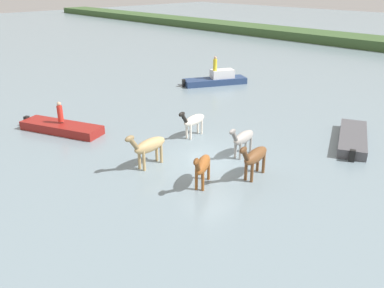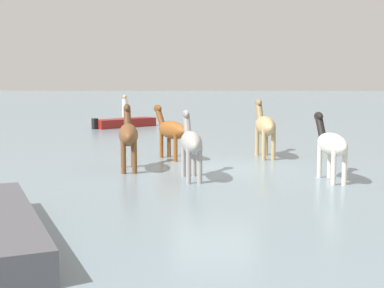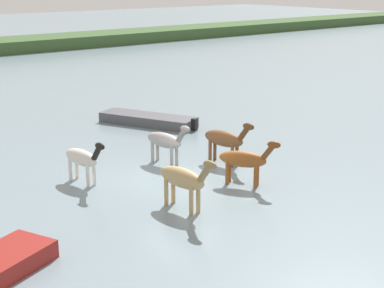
# 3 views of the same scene
# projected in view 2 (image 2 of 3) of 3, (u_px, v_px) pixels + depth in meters

# --- Properties ---
(ground_plane) EXTENTS (191.60, 191.60, 0.00)m
(ground_plane) POSITION_uv_depth(u_px,v_px,m) (215.00, 169.00, 16.37)
(ground_plane) COLOR gray
(horse_pinto_flank) EXTENTS (0.77, 2.48, 1.92)m
(horse_pinto_flank) POSITION_uv_depth(u_px,v_px,m) (265.00, 126.00, 18.62)
(horse_pinto_flank) COLOR tan
(horse_pinto_flank) RESTS_ON ground_plane
(horse_lead) EXTENTS (0.75, 2.24, 1.73)m
(horse_lead) POSITION_uv_depth(u_px,v_px,m) (331.00, 144.00, 14.41)
(horse_lead) COLOR silver
(horse_lead) RESTS_ON ground_plane
(horse_mid_herd) EXTENTS (0.86, 2.42, 1.87)m
(horse_mid_herd) POSITION_uv_depth(u_px,v_px,m) (128.00, 135.00, 16.08)
(horse_mid_herd) COLOR brown
(horse_mid_herd) RESTS_ON ground_plane
(horse_dark_mare) EXTENTS (0.81, 2.28, 1.76)m
(horse_dark_mare) POSITION_uv_depth(u_px,v_px,m) (191.00, 143.00, 14.60)
(horse_dark_mare) COLOR #9E9993
(horse_dark_mare) RESTS_ON ground_plane
(horse_rear_stallion) EXTENTS (1.43, 2.10, 1.74)m
(horse_rear_stallion) POSITION_uv_depth(u_px,v_px,m) (171.00, 130.00, 18.27)
(horse_rear_stallion) COLOR brown
(horse_rear_stallion) RESTS_ON ground_plane
(boat_tender_starboard) EXTENTS (3.25, 3.10, 0.71)m
(boat_tender_starboard) POSITION_uv_depth(u_px,v_px,m) (124.00, 124.00, 30.12)
(boat_tender_starboard) COLOR maroon
(boat_tender_starboard) RESTS_ON ground_plane
(person_boatman_standing) EXTENTS (0.32, 0.32, 1.19)m
(person_boatman_standing) POSITION_uv_depth(u_px,v_px,m) (125.00, 107.00, 29.96)
(person_boatman_standing) COLOR silver
(person_boatman_standing) RESTS_ON boat_tender_starboard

